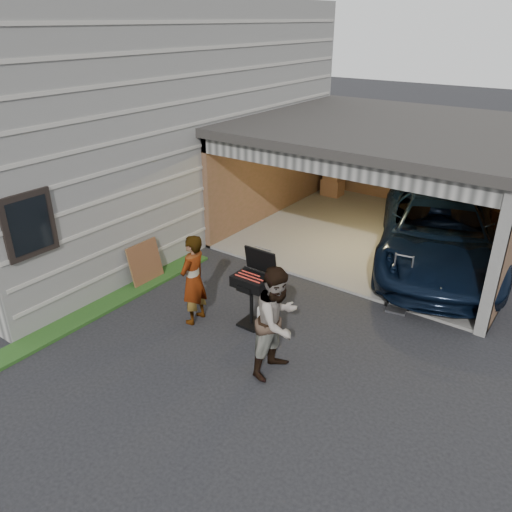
# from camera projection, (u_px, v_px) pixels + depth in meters

# --- Properties ---
(ground) EXTENTS (80.00, 80.00, 0.00)m
(ground) POSITION_uv_depth(u_px,v_px,m) (181.00, 354.00, 8.32)
(ground) COLOR black
(ground) RESTS_ON ground
(house) EXTENTS (7.00, 11.00, 5.50)m
(house) POSITION_uv_depth(u_px,v_px,m) (114.00, 115.00, 13.23)
(house) COLOR #474744
(house) RESTS_ON ground
(groundcover_strip) EXTENTS (0.50, 8.00, 0.06)m
(groundcover_strip) POSITION_uv_depth(u_px,v_px,m) (48.00, 335.00, 8.77)
(groundcover_strip) COLOR #193814
(groundcover_strip) RESTS_ON ground
(garage) EXTENTS (6.80, 6.30, 2.90)m
(garage) POSITION_uv_depth(u_px,v_px,m) (394.00, 164.00, 12.08)
(garage) COLOR #605E59
(garage) RESTS_ON ground
(minivan) EXTENTS (4.06, 5.87, 1.49)m
(minivan) POSITION_uv_depth(u_px,v_px,m) (438.00, 236.00, 10.93)
(minivan) COLOR black
(minivan) RESTS_ON ground
(woman) EXTENTS (0.47, 0.66, 1.70)m
(woman) POSITION_uv_depth(u_px,v_px,m) (193.00, 280.00, 8.89)
(woman) COLOR silver
(woman) RESTS_ON ground
(man) EXTENTS (0.74, 0.92, 1.82)m
(man) POSITION_uv_depth(u_px,v_px,m) (277.00, 321.00, 7.57)
(man) COLOR #4B2F1D
(man) RESTS_ON ground
(bbq_grill) EXTENTS (0.64, 0.56, 1.42)m
(bbq_grill) POSITION_uv_depth(u_px,v_px,m) (253.00, 283.00, 8.79)
(bbq_grill) COLOR black
(bbq_grill) RESTS_ON ground
(propane_tank) EXTENTS (0.33, 0.33, 0.49)m
(propane_tank) POSITION_uv_depth(u_px,v_px,m) (266.00, 321.00, 8.79)
(propane_tank) COLOR silver
(propane_tank) RESTS_ON ground
(plywood_panel) EXTENTS (0.22, 0.80, 0.88)m
(plywood_panel) POSITION_uv_depth(u_px,v_px,m) (145.00, 263.00, 10.42)
(plywood_panel) COLOR #552F1D
(plywood_panel) RESTS_ON ground
(hand_truck) EXTENTS (0.49, 0.41, 1.14)m
(hand_truck) POSITION_uv_depth(u_px,v_px,m) (398.00, 299.00, 9.51)
(hand_truck) COLOR slate
(hand_truck) RESTS_ON ground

